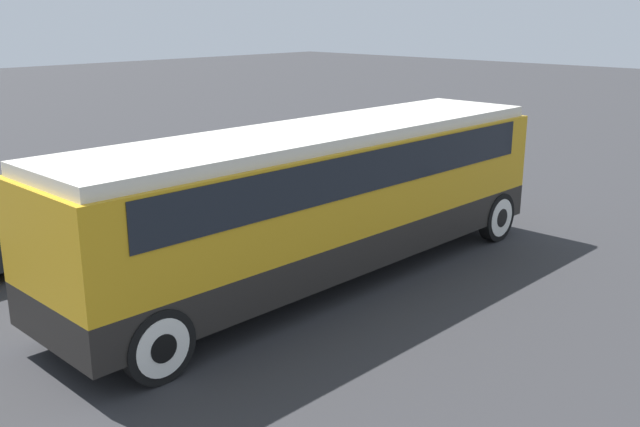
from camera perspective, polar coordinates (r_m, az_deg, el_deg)
ground_plane at (r=14.20m, az=0.00°, el=-5.31°), size 120.00×120.00×0.00m
tour_bus at (r=13.71m, az=0.28°, el=2.00°), size 11.18×2.62×3.04m
parked_car_mid at (r=19.03m, az=-9.94°, el=2.14°), size 4.46×1.92×1.42m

